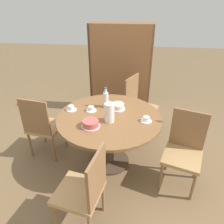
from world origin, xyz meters
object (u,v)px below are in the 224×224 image
Objects in this scene: coffee_pot at (109,112)px; cake_second at (118,107)px; cup_a at (91,109)px; cup_b at (146,119)px; cup_c at (71,108)px; cake_main at (91,124)px; chair_c at (138,104)px; chair_d at (43,125)px; chair_a at (85,189)px; water_bottle at (106,99)px; bookshelf at (120,72)px; chair_b at (184,149)px.

cake_second is (0.07, 0.31, -0.09)m from coffee_pot.
cup_a is 0.72m from cup_b.
cake_second is at bearing 8.39° from cup_c.
cup_b is at bearing 16.51° from cake_main.
chair_c is 1.00× the size of chair_d.
cup_a is (-0.34, -0.08, -0.01)m from cake_second.
chair_d reaches higher than cup_a.
chair_d is 3.38× the size of coffee_pot.
cup_a is at bearing 165.56° from cup_b.
cup_c is at bearing 170.01° from cup_b.
coffee_pot is (0.14, 0.81, 0.38)m from chair_a.
chair_c is at bearing 95.40° from cup_b.
water_bottle is (-0.09, 0.35, -0.01)m from coffee_pot.
bookshelf is 8.43× the size of cake_second.
coffee_pot is 0.37m from cup_a.
cake_main is at bearing -79.54° from cup_a.
cake_main is 1.58× the size of cup_b.
cup_b is (0.70, -0.18, 0.00)m from cup_a.
coffee_pot reaches higher than cake_second.
cup_b is (0.36, -0.26, -0.01)m from cake_second.
cake_main is at bearing -121.36° from cake_second.
bookshelf reaches higher than chair_a.
coffee_pot is at bearing -22.71° from cup_c.
cake_main is at bearing -160.73° from chair_b.
bookshelf reaches higher than chair_c.
coffee_pot is 1.27× the size of cake_main.
cake_second reaches higher than cup_b.
chair_a is at bearing -99.50° from coffee_pot.
chair_c is at bearing 70.29° from coffee_pot.
cup_b is (1.37, -0.14, 0.27)m from chair_d.
cake_second is (0.27, 0.44, 0.00)m from cake_main.
water_bottle is 0.19m from cake_second.
cup_b is at bearing 105.77° from bookshelf.
chair_b is at bearing -27.51° from cake_second.
chair_b is at bearing 135.87° from chair_a.
chair_c is 4.83× the size of cake_second.
water_bottle is at bearing 171.53° from chair_c.
cake_main is (0.74, -0.32, 0.29)m from chair_d.
chair_b is at bearing 117.31° from bookshelf.
chair_d reaches higher than cup_b.
cup_b is at bearing 158.21° from chair_a.
chair_c is 0.57× the size of bookshelf.
chair_a is at bearing -100.50° from cake_second.
coffee_pot is at bearing -103.11° from cake_second.
cup_b is at bearing -35.47° from cake_second.
cup_a is 0.26m from cup_c.
chair_b is 1.85m from chair_d.
chair_a is 0.90m from coffee_pot.
coffee_pot is 1.43× the size of cake_second.
chair_a is 1.09m from cup_a.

